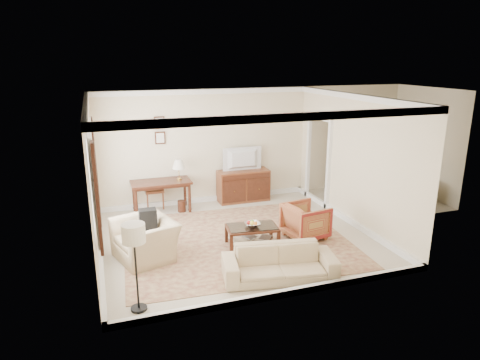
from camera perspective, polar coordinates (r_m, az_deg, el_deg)
room_shell at (r=8.39m, az=-0.64°, el=8.05°), size 5.51×5.01×2.91m
annex_bedroom at (r=11.95m, az=18.48°, el=-0.84°), size 3.00×2.70×2.90m
window_front at (r=7.49m, az=-18.88°, el=-1.03°), size 0.12×1.56×1.80m
window_rear at (r=9.03m, az=-18.99°, el=1.80°), size 0.12×1.56×1.80m
doorway at (r=11.08m, az=10.35°, el=2.40°), size 0.10×1.12×2.25m
rug at (r=8.89m, az=-0.54°, el=-8.07°), size 4.69×4.09×0.01m
writing_desk at (r=10.46m, az=-10.49°, el=-0.74°), size 1.42×0.71×0.78m
desk_chair at (r=10.82m, az=-11.43°, el=-1.01°), size 0.51×0.51×1.05m
desk_lamp at (r=10.43m, az=-8.16°, el=1.38°), size 0.32×0.32×0.50m
framed_prints at (r=10.60m, az=-10.66°, el=6.55°), size 0.25×0.04×0.68m
sideboard at (r=11.18m, az=0.43°, el=-0.74°), size 1.33×0.51×0.82m
tv at (r=10.93m, az=0.48°, el=3.75°), size 0.98×0.56×0.13m
coffee_table at (r=8.55m, az=1.62°, el=-6.78°), size 1.06×0.70×0.43m
fruit_bowl at (r=8.48m, az=1.69°, el=-5.83°), size 0.42×0.42×0.10m
book_a at (r=8.62m, az=0.73°, el=-7.70°), size 0.27×0.14×0.38m
book_b at (r=8.67m, az=2.71°, el=-7.58°), size 0.24×0.19×0.38m
striped_armchair at (r=9.00m, az=8.76°, el=-5.21°), size 0.85×0.90×0.81m
club_armchair at (r=8.18m, az=-12.54°, el=-6.94°), size 1.04×1.30×0.99m
backpack at (r=8.21m, az=-12.18°, el=-4.97°), size 0.22×0.32×0.40m
sofa at (r=7.37m, az=5.30°, el=-10.33°), size 1.98×0.90×0.75m
floor_lamp at (r=6.33m, az=-13.96°, el=-7.75°), size 0.34×0.34×1.37m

